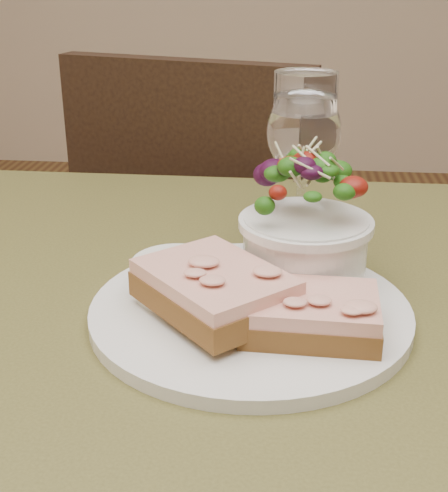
# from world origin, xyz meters

# --- Properties ---
(cafe_table) EXTENTS (0.80, 0.80, 0.75)m
(cafe_table) POSITION_xyz_m (0.00, 0.00, 0.65)
(cafe_table) COLOR #47441E
(cafe_table) RESTS_ON ground
(chair_far) EXTENTS (0.52, 0.52, 0.90)m
(chair_far) POSITION_xyz_m (-0.08, 0.68, 0.29)
(chair_far) COLOR black
(chair_far) RESTS_ON ground
(dinner_plate) EXTENTS (0.28, 0.28, 0.01)m
(dinner_plate) POSITION_xyz_m (0.02, -0.01, 0.76)
(dinner_plate) COLOR white
(dinner_plate) RESTS_ON cafe_table
(sandwich_front) EXTENTS (0.11, 0.08, 0.03)m
(sandwich_front) POSITION_xyz_m (0.07, -0.05, 0.78)
(sandwich_front) COLOR #512915
(sandwich_front) RESTS_ON dinner_plate
(sandwich_back) EXTENTS (0.15, 0.16, 0.03)m
(sandwich_back) POSITION_xyz_m (-0.01, -0.03, 0.79)
(sandwich_back) COLOR #512915
(sandwich_back) RESTS_ON dinner_plate
(ramekin) EXTENTS (0.07, 0.07, 0.04)m
(ramekin) POSITION_xyz_m (-0.05, -0.00, 0.78)
(ramekin) COLOR silver
(ramekin) RESTS_ON dinner_plate
(salad_bowl) EXTENTS (0.11, 0.11, 0.13)m
(salad_bowl) POSITION_xyz_m (0.06, 0.05, 0.82)
(salad_bowl) COLOR white
(salad_bowl) RESTS_ON dinner_plate
(garnish) EXTENTS (0.05, 0.04, 0.02)m
(garnish) POSITION_xyz_m (-0.06, 0.07, 0.77)
(garnish) COLOR #13370A
(garnish) RESTS_ON dinner_plate
(wine_glass) EXTENTS (0.08, 0.08, 0.18)m
(wine_glass) POSITION_xyz_m (0.06, 0.15, 0.87)
(wine_glass) COLOR white
(wine_glass) RESTS_ON cafe_table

